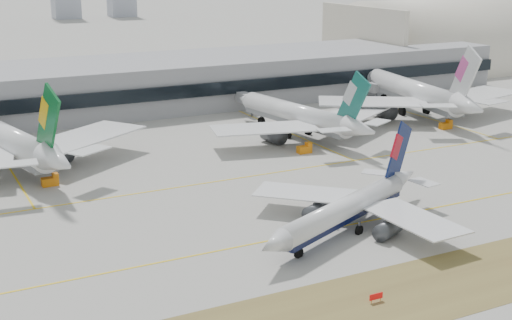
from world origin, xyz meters
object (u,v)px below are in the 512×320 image
terminal (113,86)px  hangar (443,68)px  widebody_eva (10,142)px  widebody_china_air (417,94)px  taxiing_airliner (350,208)px  widebody_cathay (301,117)px

terminal → hangar: 156.05m
widebody_eva → terminal: size_ratio=0.23×
hangar → widebody_eva: bearing=-159.1°
widebody_china_air → hangar: hangar is taller
taxiing_airliner → widebody_eva: 82.95m
widebody_eva → hangar: size_ratio=0.71×
widebody_cathay → hangar: hangar is taller
taxiing_airliner → terminal: bearing=-110.7°
taxiing_airliner → widebody_china_air: (72.92, 70.51, 2.53)m
widebody_cathay → hangar: size_ratio=0.64×
widebody_china_air → widebody_cathay: bearing=108.5°
taxiing_airliner → widebody_cathay: bearing=-137.7°
widebody_china_air → terminal: size_ratio=0.25×
widebody_cathay → widebody_china_air: 46.65m
widebody_eva → taxiing_airliner: bearing=-156.9°
widebody_eva → widebody_cathay: (74.92, -4.56, -0.68)m
widebody_eva → widebody_china_air: (120.96, 2.92, 0.34)m
taxiing_airliner → hangar: size_ratio=0.52×
widebody_china_air → widebody_eva: bearing=100.6°
taxiing_airliner → terminal: (-8.14, 121.58, 3.42)m
widebody_eva → widebody_china_air: bearing=-100.9°
widebody_china_air → hangar: bearing=-36.7°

